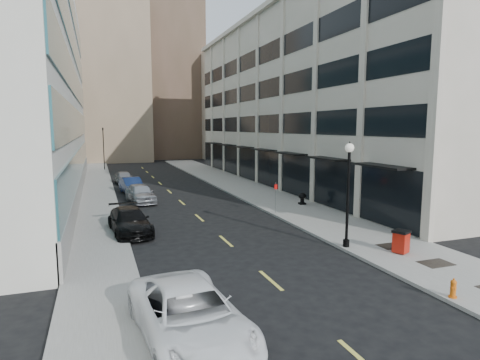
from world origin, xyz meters
TOP-DOWN VIEW (x-y plane):
  - ground at (0.00, 0.00)m, footprint 160.00×160.00m
  - sidewalk_right at (7.50, 20.00)m, footprint 5.00×80.00m
  - sidewalk_left at (-6.50, 20.00)m, footprint 3.00×80.00m
  - building_right at (16.94, 26.99)m, footprint 15.30×46.50m
  - skyline_tan_near at (-4.00, 68.00)m, footprint 14.00×18.00m
  - skyline_brown at (8.00, 72.00)m, footprint 12.00×16.00m
  - skyline_tan_far at (-14.00, 78.00)m, footprint 12.00×14.00m
  - skyline_stone at (18.00, 66.00)m, footprint 10.00×14.00m
  - grate_mid at (7.60, 1.00)m, footprint 1.40×1.00m
  - grate_far at (7.60, 3.80)m, footprint 1.40×1.00m
  - road_centerline at (0.00, 17.00)m, footprint 0.15×68.20m
  - traffic_signal at (-5.50, 48.00)m, footprint 0.66×0.66m
  - car_white_van at (-4.12, -1.51)m, footprint 3.19×6.08m
  - car_black_pickup at (-4.80, 11.39)m, footprint 2.51×5.26m
  - car_silver_sedan at (-3.20, 21.00)m, footprint 2.46×4.86m
  - car_blue_sedan at (-3.49, 25.96)m, footprint 2.16×4.74m
  - car_grey_sedan at (-3.77, 32.71)m, footprint 2.15×4.36m
  - fire_hydrant at (5.30, -2.00)m, footprint 0.29×0.29m
  - trash_bin at (7.16, 2.73)m, footprint 0.91×0.91m
  - lamppost at (5.30, 4.50)m, footprint 0.45×0.45m
  - sign_post at (5.30, 13.08)m, footprint 0.25×0.11m
  - urn_planter at (8.60, 15.25)m, footprint 0.64×0.64m

SIDE VIEW (x-z plane):
  - ground at x=0.00m, z-range 0.00..0.00m
  - road_centerline at x=0.00m, z-range 0.00..0.01m
  - sidewalk_right at x=7.50m, z-range 0.00..0.15m
  - sidewalk_left at x=-6.50m, z-range 0.00..0.15m
  - grate_mid at x=7.60m, z-range 0.15..0.16m
  - grate_far at x=7.60m, z-range 0.15..0.16m
  - fire_hydrant at x=5.30m, z-range 0.14..0.84m
  - urn_planter at x=8.60m, z-range 0.25..1.13m
  - car_grey_sedan at x=-3.77m, z-range 0.00..1.43m
  - car_black_pickup at x=-4.80m, z-range 0.00..1.48m
  - car_blue_sedan at x=-3.49m, z-range 0.00..1.51m
  - trash_bin at x=7.16m, z-range 0.19..1.32m
  - car_silver_sedan at x=-3.20m, z-range 0.00..1.59m
  - car_white_van at x=-4.12m, z-range 0.00..1.63m
  - sign_post at x=5.30m, z-range 0.48..2.67m
  - lamppost at x=5.30m, z-range 0.62..5.97m
  - traffic_signal at x=-5.50m, z-range 2.23..9.21m
  - building_right at x=16.94m, z-range -0.13..18.12m
  - skyline_stone at x=18.00m, z-range 0.00..20.00m
  - skyline_tan_far at x=-14.00m, z-range 0.00..22.00m
  - skyline_tan_near at x=-4.00m, z-range 0.00..28.00m
  - skyline_brown at x=8.00m, z-range 0.00..34.00m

